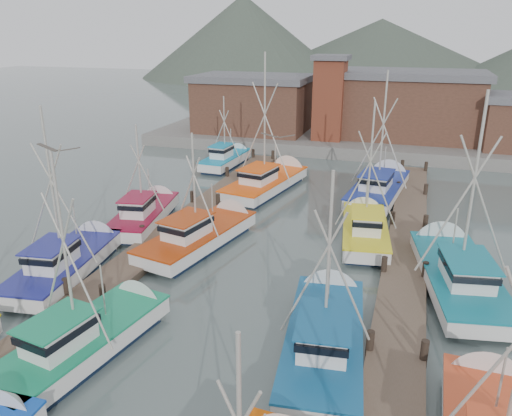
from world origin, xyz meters
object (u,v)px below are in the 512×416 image
(lookout_tower, at_px, (330,97))
(boat_12, at_px, (269,181))
(boat_4, at_px, (91,336))
(boat_8, at_px, (204,234))

(lookout_tower, xyz_separation_m, boat_12, (-1.95, -15.25, -4.86))
(lookout_tower, xyz_separation_m, boat_4, (-2.56, -37.96, -4.87))
(lookout_tower, distance_m, boat_4, 38.36)
(boat_8, relative_size, boat_12, 0.83)
(boat_4, distance_m, boat_8, 11.06)
(lookout_tower, relative_size, boat_4, 0.94)
(lookout_tower, height_order, boat_12, boat_12)
(boat_4, bearing_deg, boat_12, 97.62)
(boat_4, height_order, boat_12, boat_12)
(boat_4, xyz_separation_m, boat_12, (0.61, 22.72, 0.01))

